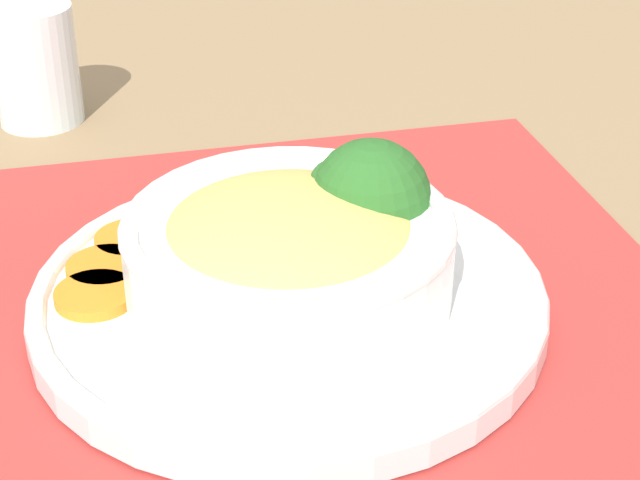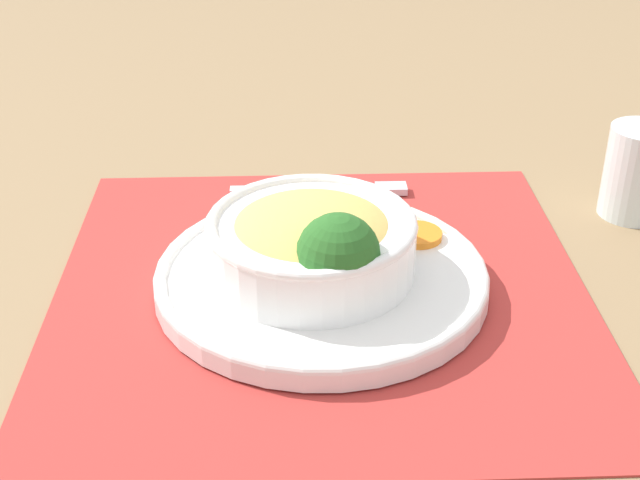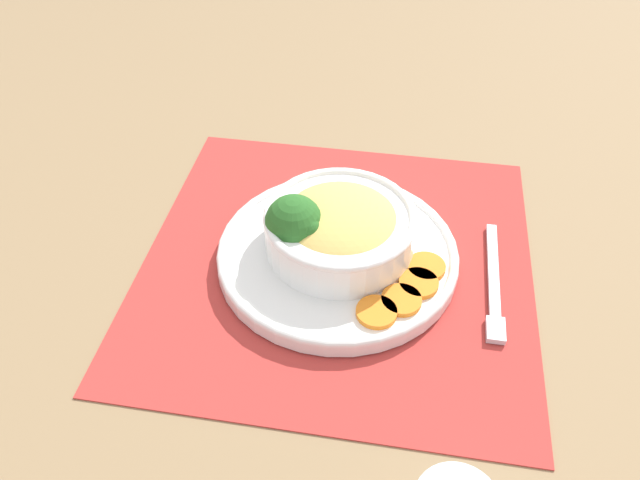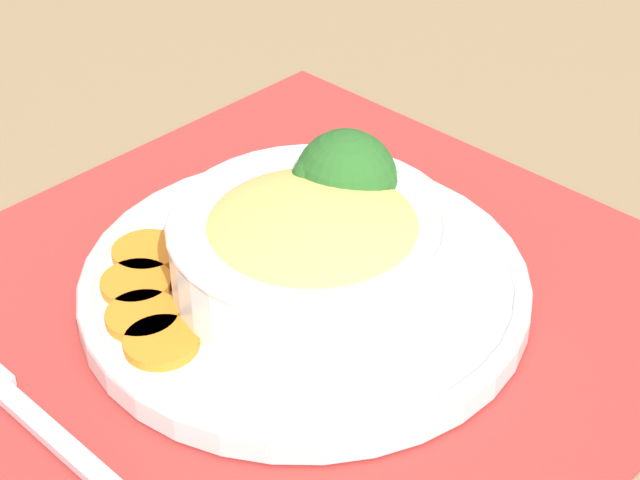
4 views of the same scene
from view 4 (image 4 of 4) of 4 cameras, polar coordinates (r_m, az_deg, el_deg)
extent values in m
plane|color=#8C704C|center=(0.68, -0.81, -3.36)|extent=(4.00, 4.00, 0.00)
cube|color=#B2332D|center=(0.68, -0.82, -3.23)|extent=(0.51, 0.51, 0.00)
cylinder|color=white|center=(0.67, -0.82, -2.57)|extent=(0.28, 0.28, 0.02)
torus|color=white|center=(0.67, -0.83, -2.03)|extent=(0.28, 0.28, 0.01)
cylinder|color=white|center=(0.65, -0.53, -0.84)|extent=(0.17, 0.17, 0.05)
torus|color=white|center=(0.64, -0.54, 0.83)|extent=(0.18, 0.18, 0.01)
ellipsoid|color=#E0B75B|center=(0.64, -0.53, -0.02)|extent=(0.14, 0.14, 0.05)
cylinder|color=#84AD5B|center=(0.70, 1.33, 0.77)|extent=(0.02, 0.02, 0.02)
sphere|color=#286023|center=(0.68, 1.37, 3.19)|extent=(0.07, 0.07, 0.07)
sphere|color=#286023|center=(0.67, -0.28, 3.33)|extent=(0.03, 0.03, 0.03)
sphere|color=#286023|center=(0.68, 2.81, 3.66)|extent=(0.03, 0.03, 0.03)
cylinder|color=orange|center=(0.69, -9.25, -0.65)|extent=(0.04, 0.04, 0.01)
cylinder|color=orange|center=(0.67, -9.78, -2.30)|extent=(0.04, 0.04, 0.01)
cylinder|color=orange|center=(0.64, -9.46, -4.03)|extent=(0.04, 0.04, 0.01)
cylinder|color=orange|center=(0.62, -8.22, -5.67)|extent=(0.04, 0.04, 0.01)
cube|color=silver|center=(0.60, -13.58, -10.54)|extent=(0.03, 0.18, 0.01)
camera|label=1|loc=(0.31, 60.24, -0.30)|focal=60.00mm
camera|label=2|loc=(1.08, 29.66, 31.25)|focal=50.00mm
camera|label=3|loc=(0.95, -34.40, 37.20)|focal=35.00mm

